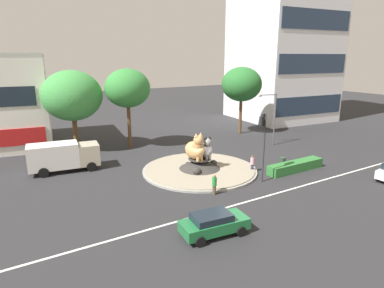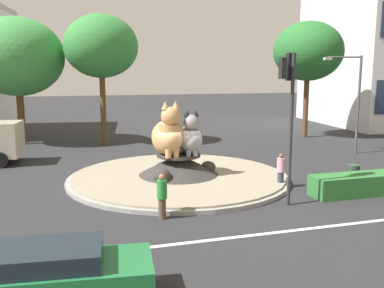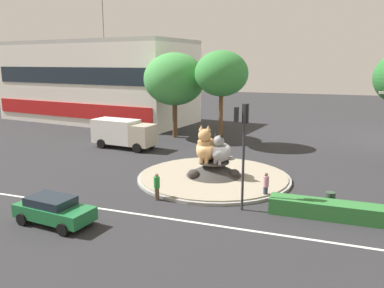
{
  "view_description": "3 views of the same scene",
  "coord_description": "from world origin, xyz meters",
  "px_view_note": "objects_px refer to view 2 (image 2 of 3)",
  "views": [
    {
      "loc": [
        -15.9,
        -25.1,
        10.57
      ],
      "look_at": [
        -0.64,
        0.36,
        2.66
      ],
      "focal_mm": 30.75,
      "sensor_mm": 36.0,
      "label": 1
    },
    {
      "loc": [
        -5.03,
        -19.59,
        5.24
      ],
      "look_at": [
        0.71,
        0.06,
        1.74
      ],
      "focal_mm": 39.27,
      "sensor_mm": 36.0,
      "label": 2
    },
    {
      "loc": [
        7.46,
        -25.23,
        8.16
      ],
      "look_at": [
        -1.57,
        -0.23,
        2.46
      ],
      "focal_mm": 35.86,
      "sensor_mm": 36.0,
      "label": 3
    }
  ],
  "objects_px": {
    "cat_statue_grey": "(190,138)",
    "second_tree_near_tower": "(17,57)",
    "cat_statue_calico": "(168,135)",
    "litter_bin": "(353,174)",
    "third_tree_left": "(101,47)",
    "sedan_on_far_lane": "(57,274)",
    "traffic_light_mast": "(289,96)",
    "pedestrian_pink_shirt": "(281,170)",
    "streetlight_arm": "(354,96)",
    "broadleaf_tree_behind_island": "(308,52)",
    "pedestrian_green_shirt": "(162,195)"
  },
  "relations": [
    {
      "from": "cat_statue_grey",
      "to": "second_tree_near_tower",
      "type": "relative_size",
      "value": 0.24
    },
    {
      "from": "cat_statue_calico",
      "to": "litter_bin",
      "type": "bearing_deg",
      "value": 67.48
    },
    {
      "from": "third_tree_left",
      "to": "litter_bin",
      "type": "bearing_deg",
      "value": -53.73
    },
    {
      "from": "cat_statue_grey",
      "to": "sedan_on_far_lane",
      "type": "xyz_separation_m",
      "value": [
        -6.02,
        -10.12,
        -1.33
      ]
    },
    {
      "from": "second_tree_near_tower",
      "to": "third_tree_left",
      "type": "distance_m",
      "value": 6.16
    },
    {
      "from": "traffic_light_mast",
      "to": "pedestrian_pink_shirt",
      "type": "relative_size",
      "value": 3.72
    },
    {
      "from": "streetlight_arm",
      "to": "cat_statue_grey",
      "type": "bearing_deg",
      "value": 33.74
    },
    {
      "from": "traffic_light_mast",
      "to": "pedestrian_pink_shirt",
      "type": "distance_m",
      "value": 4.3
    },
    {
      "from": "litter_bin",
      "to": "third_tree_left",
      "type": "bearing_deg",
      "value": 126.27
    },
    {
      "from": "cat_statue_calico",
      "to": "broadleaf_tree_behind_island",
      "type": "bearing_deg",
      "value": 124.15
    },
    {
      "from": "cat_statue_calico",
      "to": "pedestrian_pink_shirt",
      "type": "height_order",
      "value": "cat_statue_calico"
    },
    {
      "from": "cat_statue_grey",
      "to": "pedestrian_pink_shirt",
      "type": "relative_size",
      "value": 1.37
    },
    {
      "from": "traffic_light_mast",
      "to": "third_tree_left",
      "type": "bearing_deg",
      "value": 19.96
    },
    {
      "from": "cat_statue_calico",
      "to": "traffic_light_mast",
      "type": "xyz_separation_m",
      "value": [
        3.66,
        -4.99,
        2.08
      ]
    },
    {
      "from": "cat_statue_calico",
      "to": "pedestrian_pink_shirt",
      "type": "xyz_separation_m",
      "value": [
        4.66,
        -2.7,
        -1.42
      ]
    },
    {
      "from": "second_tree_near_tower",
      "to": "streetlight_arm",
      "type": "xyz_separation_m",
      "value": [
        21.02,
        -9.9,
        -2.59
      ]
    },
    {
      "from": "litter_bin",
      "to": "broadleaf_tree_behind_island",
      "type": "bearing_deg",
      "value": 67.79
    },
    {
      "from": "broadleaf_tree_behind_island",
      "to": "second_tree_near_tower",
      "type": "relative_size",
      "value": 1.01
    },
    {
      "from": "second_tree_near_tower",
      "to": "litter_bin",
      "type": "relative_size",
      "value": 10.19
    },
    {
      "from": "broadleaf_tree_behind_island",
      "to": "pedestrian_green_shirt",
      "type": "height_order",
      "value": "broadleaf_tree_behind_island"
    },
    {
      "from": "pedestrian_green_shirt",
      "to": "sedan_on_far_lane",
      "type": "bearing_deg",
      "value": -24.54
    },
    {
      "from": "broadleaf_tree_behind_island",
      "to": "pedestrian_green_shirt",
      "type": "bearing_deg",
      "value": -134.17
    },
    {
      "from": "traffic_light_mast",
      "to": "streetlight_arm",
      "type": "distance_m",
      "value": 12.71
    },
    {
      "from": "pedestrian_green_shirt",
      "to": "second_tree_near_tower",
      "type": "bearing_deg",
      "value": -150.34
    },
    {
      "from": "second_tree_near_tower",
      "to": "cat_statue_calico",
      "type": "bearing_deg",
      "value": -59.4
    },
    {
      "from": "streetlight_arm",
      "to": "traffic_light_mast",
      "type": "bearing_deg",
      "value": 59.06
    },
    {
      "from": "sedan_on_far_lane",
      "to": "traffic_light_mast",
      "type": "bearing_deg",
      "value": 37.44
    },
    {
      "from": "third_tree_left",
      "to": "pedestrian_pink_shirt",
      "type": "relative_size",
      "value": 5.78
    },
    {
      "from": "traffic_light_mast",
      "to": "broadleaf_tree_behind_island",
      "type": "height_order",
      "value": "broadleaf_tree_behind_island"
    },
    {
      "from": "pedestrian_green_shirt",
      "to": "pedestrian_pink_shirt",
      "type": "bearing_deg",
      "value": 123.04
    },
    {
      "from": "second_tree_near_tower",
      "to": "third_tree_left",
      "type": "relative_size",
      "value": 0.99
    },
    {
      "from": "second_tree_near_tower",
      "to": "streetlight_arm",
      "type": "distance_m",
      "value": 23.38
    },
    {
      "from": "pedestrian_pink_shirt",
      "to": "litter_bin",
      "type": "height_order",
      "value": "pedestrian_pink_shirt"
    },
    {
      "from": "third_tree_left",
      "to": "streetlight_arm",
      "type": "height_order",
      "value": "third_tree_left"
    },
    {
      "from": "cat_statue_grey",
      "to": "traffic_light_mast",
      "type": "bearing_deg",
      "value": 35.04
    },
    {
      "from": "sedan_on_far_lane",
      "to": "litter_bin",
      "type": "distance_m",
      "value": 15.17
    },
    {
      "from": "second_tree_near_tower",
      "to": "third_tree_left",
      "type": "bearing_deg",
      "value": -19.29
    },
    {
      "from": "cat_statue_calico",
      "to": "streetlight_arm",
      "type": "relative_size",
      "value": 0.43
    },
    {
      "from": "litter_bin",
      "to": "pedestrian_pink_shirt",
      "type": "bearing_deg",
      "value": 176.02
    },
    {
      "from": "traffic_light_mast",
      "to": "third_tree_left",
      "type": "height_order",
      "value": "third_tree_left"
    },
    {
      "from": "traffic_light_mast",
      "to": "litter_bin",
      "type": "distance_m",
      "value": 6.44
    },
    {
      "from": "streetlight_arm",
      "to": "third_tree_left",
      "type": "bearing_deg",
      "value": -10.4
    },
    {
      "from": "cat_statue_grey",
      "to": "broadleaf_tree_behind_island",
      "type": "relative_size",
      "value": 0.24
    },
    {
      "from": "litter_bin",
      "to": "pedestrian_green_shirt",
      "type": "bearing_deg",
      "value": -166.95
    },
    {
      "from": "third_tree_left",
      "to": "sedan_on_far_lane",
      "type": "bearing_deg",
      "value": -97.32
    },
    {
      "from": "cat_statue_grey",
      "to": "third_tree_left",
      "type": "bearing_deg",
      "value": -156.9
    },
    {
      "from": "litter_bin",
      "to": "streetlight_arm",
      "type": "bearing_deg",
      "value": 54.08
    },
    {
      "from": "cat_statue_grey",
      "to": "pedestrian_green_shirt",
      "type": "xyz_separation_m",
      "value": [
        -2.53,
        -5.14,
        -1.22
      ]
    },
    {
      "from": "second_tree_near_tower",
      "to": "sedan_on_far_lane",
      "type": "xyz_separation_m",
      "value": [
        3.0,
        -23.64,
        -5.58
      ]
    },
    {
      "from": "cat_statue_calico",
      "to": "second_tree_near_tower",
      "type": "distance_m",
      "value": 16.13
    }
  ]
}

